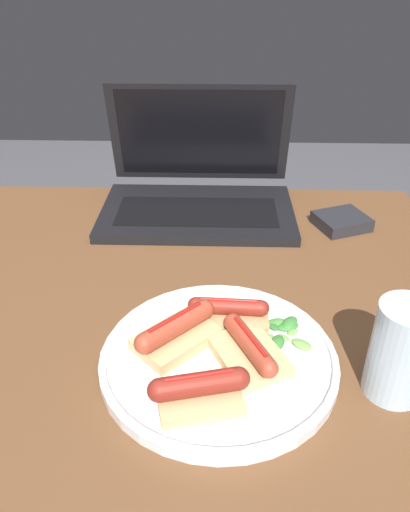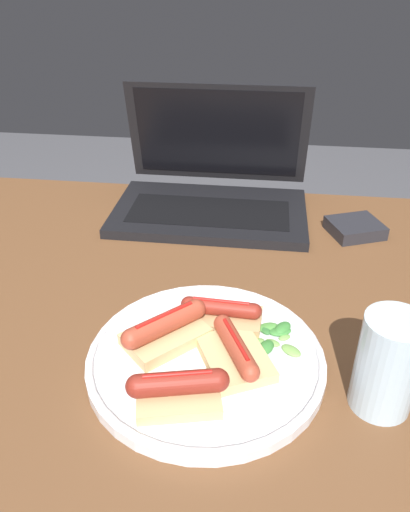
# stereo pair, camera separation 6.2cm
# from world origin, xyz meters

# --- Properties ---
(desk) EXTENTS (1.03, 0.85, 0.76)m
(desk) POSITION_xyz_m (0.00, 0.00, 0.68)
(desk) COLOR brown
(desk) RESTS_ON ground_plane
(laptop) EXTENTS (0.37, 0.28, 0.23)m
(laptop) POSITION_xyz_m (0.07, 0.33, 0.80)
(laptop) COLOR black
(laptop) RESTS_ON desk
(plate) EXTENTS (0.30, 0.30, 0.02)m
(plate) POSITION_xyz_m (0.11, -0.12, 0.77)
(plate) COLOR silver
(plate) RESTS_ON desk
(sausage_toast_left) EXTENTS (0.11, 0.12, 0.04)m
(sausage_toast_left) POSITION_xyz_m (0.15, -0.13, 0.79)
(sausage_toast_left) COLOR tan
(sausage_toast_left) RESTS_ON plate
(sausage_toast_middle) EXTENTS (0.12, 0.12, 0.05)m
(sausage_toast_middle) POSITION_xyz_m (0.06, -0.10, 0.80)
(sausage_toast_middle) COLOR tan
(sausage_toast_middle) RESTS_ON plate
(sausage_toast_right) EXTENTS (0.11, 0.06, 0.04)m
(sausage_toast_right) POSITION_xyz_m (0.12, -0.05, 0.79)
(sausage_toast_right) COLOR tan
(sausage_toast_right) RESTS_ON plate
(sausage_toast_extra) EXTENTS (0.11, 0.08, 0.04)m
(sausage_toast_extra) POSITION_xyz_m (0.09, -0.19, 0.80)
(sausage_toast_extra) COLOR tan
(sausage_toast_extra) RESTS_ON plate
(salad_pile) EXTENTS (0.07, 0.08, 0.01)m
(salad_pile) POSITION_xyz_m (0.20, -0.08, 0.78)
(salad_pile) COLOR #2D662D
(salad_pile) RESTS_ON plate
(drinking_glass) EXTENTS (0.07, 0.07, 0.12)m
(drinking_glass) POSITION_xyz_m (0.32, -0.15, 0.82)
(drinking_glass) COLOR silver
(drinking_glass) RESTS_ON desk
(external_drive) EXTENTS (0.11, 0.11, 0.02)m
(external_drive) POSITION_xyz_m (0.34, 0.26, 0.77)
(external_drive) COLOR #232328
(external_drive) RESTS_ON desk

